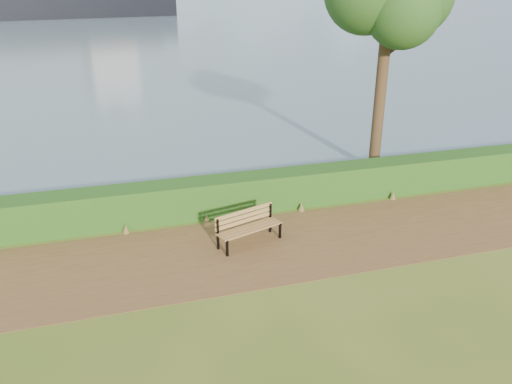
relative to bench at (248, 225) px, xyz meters
name	(u,v)px	position (x,y,z in m)	size (l,w,h in m)	color
ground	(270,254)	(0.34, -0.69, -0.48)	(140.00, 140.00, 0.00)	#46621C
path	(266,248)	(0.34, -0.39, -0.48)	(40.00, 3.40, 0.01)	brown
hedge	(241,193)	(0.34, 1.91, 0.02)	(32.00, 0.85, 1.00)	#1A4112
bench	(248,225)	(0.00, 0.00, 0.00)	(1.73, 0.99, 0.84)	black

